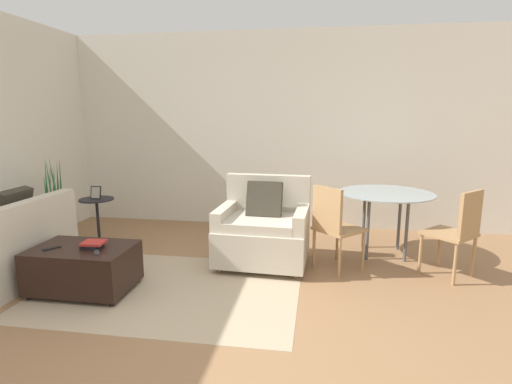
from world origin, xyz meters
name	(u,v)px	position (x,y,z in m)	size (l,w,h in m)	color
ground_plane	(201,353)	(0.00, 0.00, 0.00)	(20.00, 20.00, 0.00)	#936B47
wall_back	(266,131)	(0.00, 3.33, 1.38)	(12.00, 0.06, 2.75)	silver
area_rug	(170,289)	(-0.58, 0.94, 0.00)	(2.40, 1.68, 0.01)	tan
armchair	(263,231)	(0.19, 1.74, 0.37)	(0.99, 0.84, 0.94)	beige
ottoman	(84,267)	(-1.35, 0.79, 0.23)	(0.89, 0.59, 0.42)	black
book_stack	(93,244)	(-1.24, 0.79, 0.45)	(0.21, 0.18, 0.06)	black
tv_remote_primary	(52,248)	(-1.60, 0.71, 0.43)	(0.12, 0.15, 0.01)	black
tv_remote_secondary	(97,252)	(-1.14, 0.68, 0.43)	(0.12, 0.15, 0.01)	#333338
potted_plant	(57,222)	(-2.43, 1.95, 0.30)	(0.33, 0.33, 1.13)	#333338
side_table	(97,213)	(-1.92, 2.02, 0.42)	(0.41, 0.41, 0.59)	black
picture_frame	(96,193)	(-1.92, 2.02, 0.67)	(0.13, 0.06, 0.16)	black
dining_table	(386,200)	(1.53, 2.24, 0.65)	(1.06, 1.06, 0.74)	#99A8AD
dining_chair_near_left	(334,223)	(0.93, 1.64, 0.52)	(0.59, 0.59, 0.90)	tan
dining_chair_near_right	(458,228)	(2.13, 1.64, 0.52)	(0.59, 0.59, 0.90)	tan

